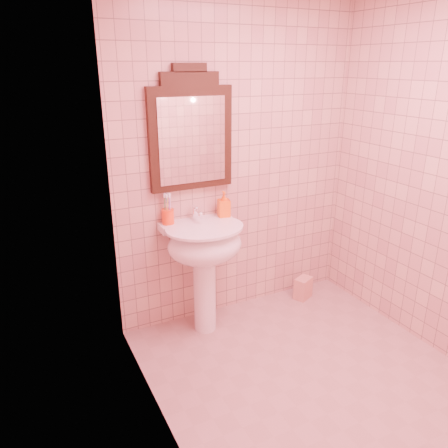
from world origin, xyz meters
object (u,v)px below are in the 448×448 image
pedestal_sink (204,252)px  soap_dispenser (224,204)px  toothbrush_cup (168,216)px  mirror (191,133)px  towel (303,288)px

pedestal_sink → soap_dispenser: 0.40m
toothbrush_cup → soap_dispenser: toothbrush_cup is taller
mirror → towel: bearing=-8.7°
mirror → toothbrush_cup: size_ratio=4.26×
towel → toothbrush_cup: bearing=174.4°
soap_dispenser → towel: soap_dispenser is taller
toothbrush_cup → towel: (1.19, -0.12, -0.82)m
mirror → toothbrush_cup: bearing=-171.1°
pedestal_sink → toothbrush_cup: size_ratio=4.20×
towel → soap_dispenser: bearing=173.8°
soap_dispenser → towel: 1.15m
pedestal_sink → soap_dispenser: size_ratio=4.41×
pedestal_sink → towel: pedestal_sink is taller
mirror → soap_dispenser: (0.23, -0.07, -0.54)m
towel → mirror: bearing=171.3°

